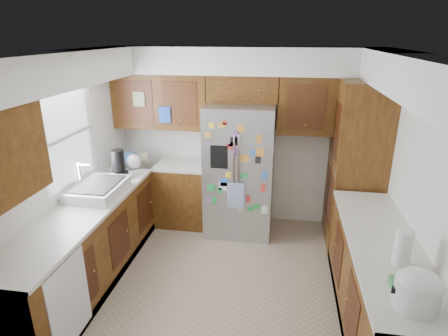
{
  "coord_description": "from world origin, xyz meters",
  "views": [
    {
      "loc": [
        0.55,
        -3.56,
        2.67
      ],
      "look_at": [
        -0.08,
        0.35,
        1.23
      ],
      "focal_mm": 30.0,
      "sensor_mm": 36.0,
      "label": 1
    }
  ],
  "objects_px": {
    "fridge": "(240,170)",
    "rice_cooker": "(418,289)",
    "paper_towel": "(403,248)",
    "pantry": "(356,165)"
  },
  "relations": [
    {
      "from": "pantry",
      "to": "rice_cooker",
      "type": "xyz_separation_m",
      "value": [
        -0.0,
        -2.46,
        -0.02
      ]
    },
    {
      "from": "fridge",
      "to": "paper_towel",
      "type": "distance_m",
      "value": 2.54
    },
    {
      "from": "fridge",
      "to": "rice_cooker",
      "type": "distance_m",
      "value": 2.93
    },
    {
      "from": "paper_towel",
      "to": "pantry",
      "type": "bearing_deg",
      "value": 91.13
    },
    {
      "from": "pantry",
      "to": "fridge",
      "type": "height_order",
      "value": "pantry"
    },
    {
      "from": "pantry",
      "to": "paper_towel",
      "type": "distance_m",
      "value": 1.96
    },
    {
      "from": "pantry",
      "to": "fridge",
      "type": "bearing_deg",
      "value": 177.95
    },
    {
      "from": "rice_cooker",
      "to": "paper_towel",
      "type": "distance_m",
      "value": 0.5
    },
    {
      "from": "fridge",
      "to": "paper_towel",
      "type": "relative_size",
      "value": 5.9
    },
    {
      "from": "pantry",
      "to": "fridge",
      "type": "xyz_separation_m",
      "value": [
        -1.5,
        0.05,
        -0.17
      ]
    }
  ]
}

